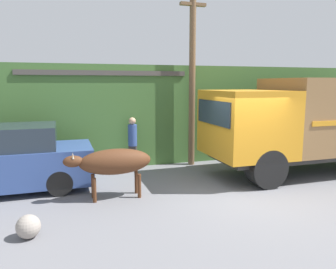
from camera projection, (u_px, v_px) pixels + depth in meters
ground_plane at (246, 194)px, 8.54m from camera, size 60.00×60.00×0.00m
hillside_embankment at (167, 109)px, 14.65m from camera, size 32.00×6.10×3.49m
building_backdrop at (102, 116)px, 12.07m from camera, size 5.48×2.70×3.28m
cargo_truck at (318, 119)px, 10.48m from camera, size 7.21×2.41×3.02m
brown_cow at (114, 162)px, 8.14m from camera, size 2.16×0.65×1.26m
parked_suv at (3, 161)px, 8.64m from camera, size 4.64×1.85×1.77m
pedestrian_on_hill at (133, 140)px, 10.85m from camera, size 0.40×0.40×1.76m
utility_pole at (192, 73)px, 11.22m from camera, size 0.90×0.22×6.21m
roadside_rock at (28, 227)px, 6.10m from camera, size 0.45×0.45×0.45m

